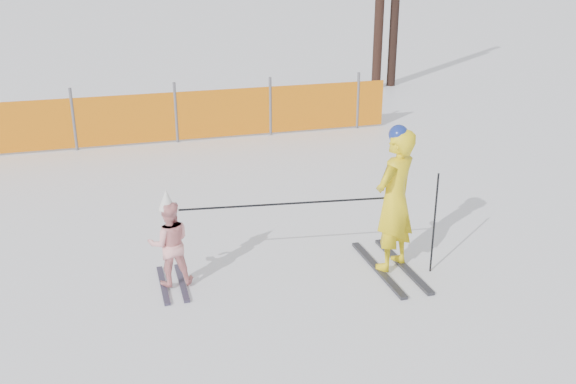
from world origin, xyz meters
name	(u,v)px	position (x,y,z in m)	size (l,w,h in m)	color
ground	(300,284)	(0.00, 0.00, 0.00)	(120.00, 120.00, 0.00)	white
adult	(394,200)	(1.21, 0.07, 0.93)	(0.77, 1.51, 1.86)	black
child	(170,243)	(-1.46, 0.41, 0.56)	(0.51, 0.94, 1.22)	black
ski_poles	(337,211)	(0.49, 0.11, 0.85)	(3.01, 0.55, 1.29)	black
safety_fence	(34,126)	(-3.37, 6.49, 0.56)	(14.62, 0.06, 1.25)	#595960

